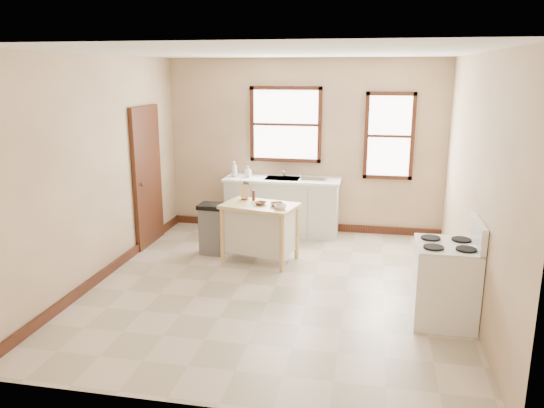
{
  "coord_description": "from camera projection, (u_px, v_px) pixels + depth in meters",
  "views": [
    {
      "loc": [
        1.13,
        -6.03,
        2.61
      ],
      "look_at": [
        -0.12,
        0.4,
        0.95
      ],
      "focal_mm": 35.0,
      "sensor_mm": 36.0,
      "label": 1
    }
  ],
  "objects": [
    {
      "name": "dish_rack",
      "position": [
        314.0,
        177.0,
        8.38
      ],
      "size": [
        0.41,
        0.32,
        0.1
      ],
      "primitive_type": null,
      "rotation": [
        0.0,
        0.0,
        -0.05
      ],
      "color": "silver",
      "rests_on": "sink_counter"
    },
    {
      "name": "window_main",
      "position": [
        286.0,
        125.0,
        8.57
      ],
      "size": [
        1.17,
        0.06,
        1.22
      ],
      "primitive_type": null,
      "color": "#33140E",
      "rests_on": "wall_back"
    },
    {
      "name": "trash_bin",
      "position": [
        213.0,
        229.0,
        7.67
      ],
      "size": [
        0.4,
        0.34,
        0.74
      ],
      "primitive_type": null,
      "rotation": [
        0.0,
        0.0,
        -0.05
      ],
      "color": "#5B5B59",
      "rests_on": "ground"
    },
    {
      "name": "soap_bottle_a",
      "position": [
        234.0,
        169.0,
        8.6
      ],
      "size": [
        0.13,
        0.13,
        0.25
      ],
      "primitive_type": "imported",
      "rotation": [
        0.0,
        0.0,
        -0.4
      ],
      "color": "#B2B2B2",
      "rests_on": "sink_counter"
    },
    {
      "name": "wall_left",
      "position": [
        100.0,
        169.0,
        6.66
      ],
      "size": [
        0.04,
        5.0,
        2.8
      ],
      "primitive_type": "cube",
      "color": "#D8B58E",
      "rests_on": "ground"
    },
    {
      "name": "soap_bottle_b",
      "position": [
        248.0,
        172.0,
        8.57
      ],
      "size": [
        0.09,
        0.1,
        0.18
      ],
      "primitive_type": "imported",
      "rotation": [
        0.0,
        0.0,
        -0.17
      ],
      "color": "#B2B2B2",
      "rests_on": "sink_counter"
    },
    {
      "name": "baseboard_left",
      "position": [
        110.0,
        269.0,
        6.98
      ],
      "size": [
        0.04,
        5.0,
        0.12
      ],
      "primitive_type": "cube",
      "color": "#33140E",
      "rests_on": "ground"
    },
    {
      "name": "door_left",
      "position": [
        147.0,
        177.0,
        7.97
      ],
      "size": [
        0.06,
        0.9,
        2.1
      ],
      "primitive_type": "cube",
      "color": "#33140E",
      "rests_on": "ground"
    },
    {
      "name": "faucet",
      "position": [
        284.0,
        169.0,
        8.65
      ],
      "size": [
        0.03,
        0.03,
        0.22
      ],
      "primitive_type": "cylinder",
      "color": "silver",
      "rests_on": "sink_counter"
    },
    {
      "name": "bowl_a",
      "position": [
        261.0,
        203.0,
        7.26
      ],
      "size": [
        0.21,
        0.21,
        0.04
      ],
      "primitive_type": "imported",
      "rotation": [
        0.0,
        0.0,
        -0.35
      ],
      "color": "brown",
      "rests_on": "kitchen_island"
    },
    {
      "name": "wall_right",
      "position": [
        476.0,
        183.0,
        5.83
      ],
      "size": [
        0.04,
        5.0,
        2.8
      ],
      "primitive_type": "cube",
      "color": "#D8B58E",
      "rests_on": "ground"
    },
    {
      "name": "ceiling",
      "position": [
        276.0,
        52.0,
        5.9
      ],
      "size": [
        5.0,
        5.0,
        0.0
      ],
      "primitive_type": "plane",
      "rotation": [
        3.14,
        0.0,
        0.0
      ],
      "color": "white",
      "rests_on": "ground"
    },
    {
      "name": "floor",
      "position": [
        275.0,
        286.0,
        6.59
      ],
      "size": [
        5.0,
        5.0,
        0.0
      ],
      "primitive_type": "plane",
      "color": "beige",
      "rests_on": "ground"
    },
    {
      "name": "pepper_grinder",
      "position": [
        254.0,
        195.0,
        7.47
      ],
      "size": [
        0.06,
        0.06,
        0.15
      ],
      "primitive_type": "cylinder",
      "rotation": [
        0.0,
        0.0,
        -0.48
      ],
      "color": "#461E12",
      "rests_on": "kitchen_island"
    },
    {
      "name": "bowl_c",
      "position": [
        280.0,
        207.0,
        7.05
      ],
      "size": [
        0.21,
        0.21,
        0.05
      ],
      "primitive_type": "imported",
      "rotation": [
        0.0,
        0.0,
        -0.24
      ],
      "color": "white",
      "rests_on": "kitchen_island"
    },
    {
      "name": "knife_block",
      "position": [
        245.0,
        192.0,
        7.55
      ],
      "size": [
        0.12,
        0.12,
        0.2
      ],
      "primitive_type": null,
      "rotation": [
        0.0,
        0.0,
        0.21
      ],
      "color": "tan",
      "rests_on": "kitchen_island"
    },
    {
      "name": "baseboard_back",
      "position": [
        302.0,
        226.0,
        8.92
      ],
      "size": [
        4.5,
        0.04,
        0.12
      ],
      "primitive_type": "cube",
      "color": "#33140E",
      "rests_on": "ground"
    },
    {
      "name": "wall_back",
      "position": [
        304.0,
        146.0,
        8.62
      ],
      "size": [
        4.5,
        0.04,
        2.8
      ],
      "primitive_type": "cube",
      "color": "#D8B58E",
      "rests_on": "ground"
    },
    {
      "name": "window_side",
      "position": [
        389.0,
        136.0,
        8.3
      ],
      "size": [
        0.77,
        0.06,
        1.37
      ],
      "primitive_type": null,
      "color": "#33140E",
      "rests_on": "wall_back"
    },
    {
      "name": "kitchen_island",
      "position": [
        260.0,
        233.0,
        7.38
      ],
      "size": [
        1.11,
        0.84,
        0.82
      ],
      "primitive_type": null,
      "rotation": [
        0.0,
        0.0,
        -0.23
      ],
      "color": "tan",
      "rests_on": "ground"
    },
    {
      "name": "gas_stove",
      "position": [
        446.0,
        271.0,
        5.56
      ],
      "size": [
        0.69,
        0.7,
        1.12
      ],
      "primitive_type": null,
      "color": "white",
      "rests_on": "ground"
    },
    {
      "name": "sink_counter",
      "position": [
        282.0,
        206.0,
        8.62
      ],
      "size": [
        1.86,
        0.62,
        0.92
      ],
      "primitive_type": null,
      "color": "beige",
      "rests_on": "ground"
    },
    {
      "name": "bowl_b",
      "position": [
        276.0,
        204.0,
        7.19
      ],
      "size": [
        0.2,
        0.2,
        0.04
      ],
      "primitive_type": "imported",
      "rotation": [
        0.0,
        0.0,
        0.15
      ],
      "color": "brown",
      "rests_on": "kitchen_island"
    }
  ]
}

